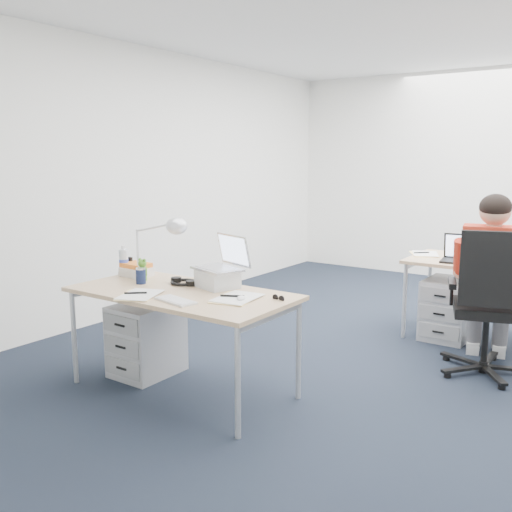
% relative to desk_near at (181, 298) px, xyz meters
% --- Properties ---
extents(floor, '(7.00, 7.00, 0.00)m').
position_rel_desk_near_xyz_m(floor, '(1.15, 1.51, -0.68)').
color(floor, black).
rests_on(floor, ground).
extents(room, '(6.02, 7.02, 2.80)m').
position_rel_desk_near_xyz_m(room, '(1.15, 1.51, 1.03)').
color(room, white).
rests_on(room, ground).
extents(desk_near, '(1.60, 0.80, 0.73)m').
position_rel_desk_near_xyz_m(desk_near, '(0.00, 0.00, 0.00)').
color(desk_near, tan).
rests_on(desk_near, ground).
extents(desk_far, '(1.60, 0.80, 0.73)m').
position_rel_desk_near_xyz_m(desk_far, '(1.61, 2.43, 0.00)').
color(desk_far, tan).
rests_on(desk_far, ground).
extents(office_chair, '(0.90, 0.90, 1.14)m').
position_rel_desk_near_xyz_m(office_chair, '(1.70, 1.56, -0.36)').
color(office_chair, black).
rests_on(office_chair, ground).
extents(seated_person, '(0.51, 0.81, 1.38)m').
position_rel_desk_near_xyz_m(seated_person, '(1.66, 1.75, 0.00)').
color(seated_person, red).
rests_on(seated_person, ground).
extents(drawer_pedestal_near, '(0.40, 0.50, 0.55)m').
position_rel_desk_near_xyz_m(drawer_pedestal_near, '(-0.45, 0.08, -0.41)').
color(drawer_pedestal_near, '#AFB1B5').
rests_on(drawer_pedestal_near, ground).
extents(drawer_pedestal_far, '(0.40, 0.50, 0.55)m').
position_rel_desk_near_xyz_m(drawer_pedestal_far, '(1.19, 2.30, -0.41)').
color(drawer_pedestal_far, '#AFB1B5').
rests_on(drawer_pedestal_far, ground).
extents(silver_laptop, '(0.42, 0.37, 0.37)m').
position_rel_desk_near_xyz_m(silver_laptop, '(0.13, 0.24, 0.23)').
color(silver_laptop, silver).
rests_on(silver_laptop, desk_near).
extents(wireless_keyboard, '(0.33, 0.18, 0.02)m').
position_rel_desk_near_xyz_m(wireless_keyboard, '(0.17, -0.24, 0.05)').
color(wireless_keyboard, white).
rests_on(wireless_keyboard, desk_near).
extents(computer_mouse, '(0.09, 0.10, 0.03)m').
position_rel_desk_near_xyz_m(computer_mouse, '(0.50, 0.02, 0.06)').
color(computer_mouse, white).
rests_on(computer_mouse, desk_near).
extents(headphones, '(0.28, 0.23, 0.04)m').
position_rel_desk_near_xyz_m(headphones, '(-0.14, 0.18, 0.07)').
color(headphones, black).
rests_on(headphones, desk_near).
extents(can_koozie, '(0.07, 0.07, 0.12)m').
position_rel_desk_near_xyz_m(can_koozie, '(-0.41, 0.01, 0.11)').
color(can_koozie, '#152044').
rests_on(can_koozie, desk_near).
extents(water_bottle, '(0.09, 0.09, 0.24)m').
position_rel_desk_near_xyz_m(water_bottle, '(-0.75, 0.16, 0.16)').
color(water_bottle, silver).
rests_on(water_bottle, desk_near).
extents(bear_figurine, '(0.09, 0.07, 0.17)m').
position_rel_desk_near_xyz_m(bear_figurine, '(-0.48, 0.10, 0.13)').
color(bear_figurine, '#367E21').
rests_on(bear_figurine, desk_near).
extents(book_stack, '(0.28, 0.24, 0.10)m').
position_rel_desk_near_xyz_m(book_stack, '(-0.64, 0.19, 0.10)').
color(book_stack, silver).
rests_on(book_stack, desk_near).
extents(cordless_phone, '(0.04, 0.02, 0.14)m').
position_rel_desk_near_xyz_m(cordless_phone, '(-0.75, 0.22, 0.11)').
color(cordless_phone, black).
rests_on(cordless_phone, desk_near).
extents(papers_left, '(0.34, 0.39, 0.01)m').
position_rel_desk_near_xyz_m(papers_left, '(-0.15, -0.27, 0.05)').
color(papers_left, '#FEDE93').
rests_on(papers_left, desk_near).
extents(papers_right, '(0.29, 0.38, 0.01)m').
position_rel_desk_near_xyz_m(papers_right, '(0.44, 0.04, 0.05)').
color(papers_right, '#FEDE93').
rests_on(papers_right, desk_near).
extents(sunglasses, '(0.10, 0.06, 0.02)m').
position_rel_desk_near_xyz_m(sunglasses, '(0.69, 0.18, 0.06)').
color(sunglasses, black).
rests_on(sunglasses, desk_near).
extents(desk_lamp, '(0.47, 0.19, 0.52)m').
position_rel_desk_near_xyz_m(desk_lamp, '(-0.40, 0.12, 0.31)').
color(desk_lamp, silver).
rests_on(desk_lamp, desk_near).
extents(dark_laptop, '(0.40, 0.39, 0.26)m').
position_rel_desk_near_xyz_m(dark_laptop, '(1.31, 2.25, 0.18)').
color(dark_laptop, black).
rests_on(dark_laptop, desk_far).
extents(far_papers, '(0.35, 0.39, 0.01)m').
position_rel_desk_near_xyz_m(far_papers, '(0.88, 2.48, 0.05)').
color(far_papers, white).
rests_on(far_papers, desk_far).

